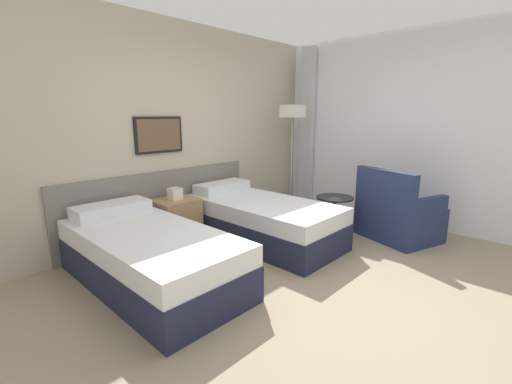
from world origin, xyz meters
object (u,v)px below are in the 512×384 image
(floor_lamp, at_px, (292,121))
(bed_near_door, at_px, (150,256))
(bed_near_window, at_px, (261,220))
(armchair, at_px, (397,216))
(nightstand, at_px, (176,220))
(side_table, at_px, (334,208))

(floor_lamp, bearing_deg, bed_near_door, -169.85)
(bed_near_door, bearing_deg, bed_near_window, 0.00)
(floor_lamp, distance_m, armchair, 2.08)
(nightstand, distance_m, armchair, 2.79)
(nightstand, bearing_deg, bed_near_window, -42.69)
(nightstand, distance_m, side_table, 2.02)
(bed_near_window, bearing_deg, floor_lamp, 21.83)
(side_table, distance_m, armchair, 0.80)
(floor_lamp, bearing_deg, nightstand, 173.99)
(floor_lamp, bearing_deg, armchair, -90.52)
(bed_near_door, xyz_separation_m, armchair, (2.78, -1.22, 0.03))
(bed_near_door, xyz_separation_m, floor_lamp, (2.80, 0.50, 1.20))
(armchair, bearing_deg, floor_lamp, 17.87)
(bed_near_door, height_order, bed_near_window, same)
(bed_near_door, relative_size, side_table, 3.78)
(armchair, bearing_deg, nightstand, 64.47)
(side_table, relative_size, armchair, 0.50)
(bed_near_window, relative_size, armchair, 1.90)
(nightstand, distance_m, floor_lamp, 2.36)
(floor_lamp, xyz_separation_m, side_table, (-0.48, -1.08, -1.10))
(nightstand, height_order, side_table, nightstand)
(nightstand, xyz_separation_m, floor_lamp, (2.03, -0.21, 1.19))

